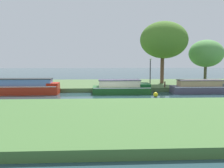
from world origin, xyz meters
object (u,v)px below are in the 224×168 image
mooring_post_near (165,84)px  channel_buoy (156,95)px  red_narrowboat (13,87)px  forest_barge (121,87)px  willow_tree_centre (206,54)px  lamp_post (150,69)px  willow_tree_left (164,40)px  mooring_post_far (108,84)px  slate_cruiser (201,87)px

mooring_post_near → channel_buoy: 3.80m
red_narrowboat → channel_buoy: bearing=-9.9°
red_narrowboat → mooring_post_near: red_narrowboat is taller
forest_barge → red_narrowboat: size_ratio=0.61×
willow_tree_centre → channel_buoy: (-8.03, -8.50, -3.64)m
lamp_post → channel_buoy: size_ratio=7.14×
willow_tree_left → lamp_post: willow_tree_left is taller
willow_tree_centre → mooring_post_far: (-11.96, -5.14, -3.02)m
willow_tree_left → channel_buoy: 8.92m
forest_barge → mooring_post_far: 1.68m
willow_tree_left → lamp_post: bearing=-127.0°
lamp_post → channel_buoy: bearing=-95.1°
forest_barge → channel_buoy: bearing=-38.9°
slate_cruiser → willow_tree_centre: bearing=63.3°
red_narrowboat → willow_tree_centre: bearing=16.9°
channel_buoy → lamp_post: bearing=84.9°
red_narrowboat → channel_buoy: red_narrowboat is taller
red_narrowboat → willow_tree_left: size_ratio=1.25×
willow_tree_centre → mooring_post_far: willow_tree_centre is taller
willow_tree_left → mooring_post_far: willow_tree_left is taller
lamp_post → forest_barge: bearing=-148.2°
red_narrowboat → slate_cruiser: red_narrowboat is taller
red_narrowboat → willow_tree_left: (15.16, 4.68, 4.66)m
slate_cruiser → mooring_post_far: (-8.80, 1.15, 0.27)m
willow_tree_left → red_narrowboat: bearing=-162.8°
forest_barge → slate_cruiser: forest_barge is taller
slate_cruiser → mooring_post_near: bearing=160.0°
slate_cruiser → willow_tree_left: willow_tree_left is taller
willow_tree_left → forest_barge: bearing=-137.9°
willow_tree_left → lamp_post: (-2.08, -2.76, -3.07)m
slate_cruiser → willow_tree_centre: willow_tree_centre is taller
slate_cruiser → channel_buoy: (-4.87, -2.21, -0.35)m
slate_cruiser → willow_tree_centre: size_ratio=1.08×
lamp_post → channel_buoy: lamp_post is taller
lamp_post → mooring_post_far: 4.59m
slate_cruiser → willow_tree_centre: (3.16, 6.30, 3.29)m
red_narrowboat → willow_tree_left: willow_tree_left is taller
willow_tree_centre → lamp_post: size_ratio=1.74×
willow_tree_centre → lamp_post: willow_tree_centre is taller
willow_tree_left → slate_cruiser: bearing=-62.7°
forest_barge → slate_cruiser: bearing=-0.0°
lamp_post → channel_buoy: 4.62m
slate_cruiser → forest_barge: bearing=180.0°
red_narrowboat → channel_buoy: size_ratio=21.33×
red_narrowboat → willow_tree_centre: 21.91m
red_narrowboat → channel_buoy: (12.71, -2.21, -0.44)m
forest_barge → willow_tree_left: size_ratio=0.76×
willow_tree_centre → lamp_post: (-7.66, -4.37, -1.61)m
red_narrowboat → mooring_post_far: red_narrowboat is taller
red_narrowboat → mooring_post_far: bearing=7.5°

